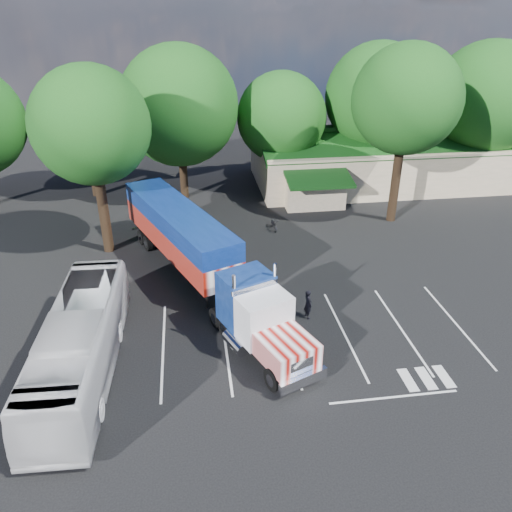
{
  "coord_description": "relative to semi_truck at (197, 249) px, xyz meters",
  "views": [
    {
      "loc": [
        -4.52,
        -27.04,
        15.95
      ],
      "look_at": [
        -0.77,
        -0.2,
        2.0
      ],
      "focal_mm": 35.0,
      "sensor_mm": 36.0,
      "label": 1
    }
  ],
  "objects": [
    {
      "name": "bicycle",
      "position": [
        6.15,
        7.67,
        -2.0
      ],
      "size": [
        0.7,
        1.8,
        0.93
      ],
      "primitive_type": "imported",
      "rotation": [
        0.0,
        0.0,
        0.05
      ],
      "color": "black",
      "rests_on": "ground"
    },
    {
      "name": "ground",
      "position": [
        4.35,
        -0.33,
        -2.46
      ],
      "size": [
        120.0,
        120.0,
        0.0
      ],
      "primitive_type": "plane",
      "color": "black",
      "rests_on": "ground"
    },
    {
      "name": "silver_sedan",
      "position": [
        9.35,
        13.67,
        -1.84
      ],
      "size": [
        3.94,
        2.87,
        1.24
      ],
      "primitive_type": "imported",
      "rotation": [
        0.0,
        0.0,
        1.1
      ],
      "color": "#999AA0",
      "rests_on": "ground"
    },
    {
      "name": "tree_row_f",
      "position": [
        27.35,
        16.47,
        5.33
      ],
      "size": [
        10.4,
        10.4,
        13.0
      ],
      "color": "black",
      "rests_on": "ground"
    },
    {
      "name": "tree_near_right",
      "position": [
        15.85,
        8.17,
        7.0
      ],
      "size": [
        8.0,
        8.0,
        13.5
      ],
      "color": "black",
      "rests_on": "ground"
    },
    {
      "name": "tree_row_c",
      "position": [
        -0.65,
        15.87,
        5.58
      ],
      "size": [
        10.0,
        10.0,
        13.05
      ],
      "color": "black",
      "rests_on": "ground"
    },
    {
      "name": "tree_row_d",
      "position": [
        8.35,
        17.17,
        4.12
      ],
      "size": [
        8.0,
        8.0,
        10.6
      ],
      "color": "black",
      "rests_on": "ground"
    },
    {
      "name": "tree_near_left",
      "position": [
        -6.15,
        5.67,
        6.35
      ],
      "size": [
        7.6,
        7.6,
        12.65
      ],
      "color": "black",
      "rests_on": "ground"
    },
    {
      "name": "tree_row_b",
      "position": [
        -8.65,
        17.47,
        4.67
      ],
      "size": [
        8.4,
        8.4,
        11.35
      ],
      "color": "black",
      "rests_on": "ground"
    },
    {
      "name": "event_hall",
      "position": [
        18.09,
        17.48,
        -0.25
      ],
      "size": [
        24.2,
        14.12,
        5.55
      ],
      "color": "beige",
      "rests_on": "ground"
    },
    {
      "name": "semi_truck",
      "position": [
        0.0,
        0.0,
        0.0
      ],
      "size": [
        10.34,
        20.14,
        4.35
      ],
      "rotation": [
        0.0,
        0.0,
        0.4
      ],
      "color": "black",
      "rests_on": "ground"
    },
    {
      "name": "woman",
      "position": [
        5.95,
        -4.54,
        -1.59
      ],
      "size": [
        0.55,
        0.71,
        1.75
      ],
      "primitive_type": "imported",
      "rotation": [
        0.0,
        0.0,
        1.8
      ],
      "color": "black",
      "rests_on": "ground"
    },
    {
      "name": "tree_row_e",
      "position": [
        17.35,
        17.67,
        5.62
      ],
      "size": [
        9.6,
        9.6,
        12.9
      ],
      "color": "black",
      "rests_on": "ground"
    },
    {
      "name": "tour_bus",
      "position": [
        -5.69,
        -7.63,
        -0.78
      ],
      "size": [
        3.3,
        12.18,
        3.36
      ],
      "primitive_type": "imported",
      "rotation": [
        0.0,
        0.0,
        -0.04
      ],
      "color": "silver",
      "rests_on": "ground"
    }
  ]
}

